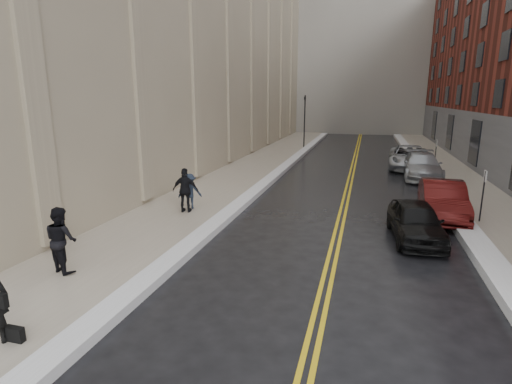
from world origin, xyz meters
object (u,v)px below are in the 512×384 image
Objects in this scene: car_silver_near at (422,166)px; pedestrian_c at (186,190)px; car_maroon at (443,200)px; pedestrian_b at (190,191)px; car_black at (416,221)px; car_silver_far at (409,157)px; pedestrian_a at (61,240)px.

pedestrian_c is at bearing -132.14° from car_silver_near.
pedestrian_b reaches higher than car_maroon.
car_silver_near is at bearing 90.95° from car_maroon.
car_maroon is at bearing -90.29° from car_silver_near.
car_maroon reaches higher than car_black.
car_silver_far is 18.15m from pedestrian_c.
car_maroon is 12.33m from car_silver_far.
pedestrian_a is 7.08m from pedestrian_b.
car_silver_far reaches higher than car_maroon.
pedestrian_a reaches higher than car_black.
pedestrian_a is at bearing -139.24° from car_maroon.
pedestrian_a reaches higher than car_silver_near.
pedestrian_a is at bearing -114.59° from car_silver_far.
car_silver_far is 3.75× the size of pedestrian_b.
car_silver_near is 3.36m from car_silver_far.
pedestrian_c is (-10.40, -14.87, 0.29)m from car_silver_far.
car_black is at bearing 150.08° from pedestrian_b.
pedestrian_a is 1.20× the size of pedestrian_b.
car_black is 15.55m from car_silver_far.
car_maroon is at bearing 61.56° from car_black.
car_black is 2.15× the size of pedestrian_a.
pedestrian_b reaches higher than car_silver_near.
car_silver_far is at bearing -133.26° from pedestrian_c.
car_silver_far reaches higher than car_black.
car_maroon is 2.46× the size of pedestrian_c.
pedestrian_c is (-9.24, 0.64, 0.42)m from car_black.
car_maroon is at bearing -85.96° from car_silver_far.
pedestrian_c reaches higher than pedestrian_b.
car_maroon is 10.93m from pedestrian_c.
car_maroon is at bearing -120.65° from pedestrian_a.
car_silver_far is at bearing 80.78° from car_black.
pedestrian_a is at bearing -121.68° from car_silver_near.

